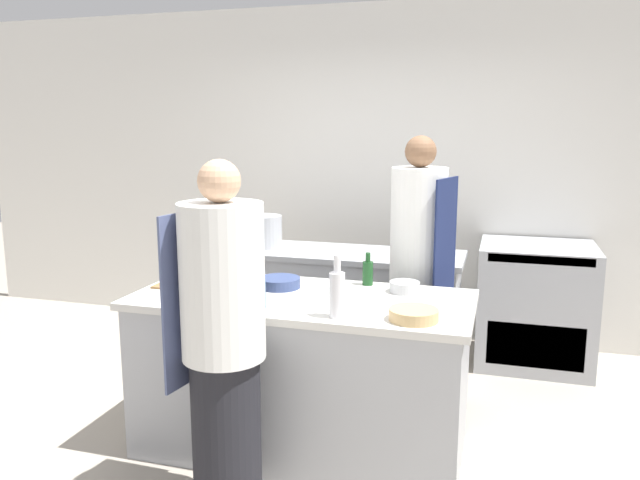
{
  "coord_description": "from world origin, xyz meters",
  "views": [
    {
      "loc": [
        1.03,
        -3.13,
        1.82
      ],
      "look_at": [
        0.0,
        0.35,
        1.14
      ],
      "focal_mm": 35.0,
      "sensor_mm": 36.0,
      "label": 1
    }
  ],
  "objects_px": {
    "chef_at_prep_near": "(223,344)",
    "bowl_wooden_salad": "(414,315)",
    "bottle_vinegar": "(368,272)",
    "bowl_mixing_large": "(280,283)",
    "bottle_wine": "(256,275)",
    "bottle_cooking_oil": "(258,292)",
    "oven_range": "(535,305)",
    "bowl_prep_small": "(205,295)",
    "chef_at_stove": "(418,274)",
    "bottle_olive_oil": "(337,293)",
    "stockpot": "(263,231)",
    "bowl_ceramic_blue": "(405,287)"
  },
  "relations": [
    {
      "from": "chef_at_stove",
      "to": "bowl_wooden_salad",
      "type": "height_order",
      "value": "chef_at_stove"
    },
    {
      "from": "oven_range",
      "to": "bowl_ceramic_blue",
      "type": "relative_size",
      "value": 5.51
    },
    {
      "from": "bottle_vinegar",
      "to": "bowl_mixing_large",
      "type": "xyz_separation_m",
      "value": [
        -0.47,
        -0.2,
        -0.05
      ]
    },
    {
      "from": "bottle_vinegar",
      "to": "bottle_cooking_oil",
      "type": "xyz_separation_m",
      "value": [
        -0.43,
        -0.62,
        0.01
      ]
    },
    {
      "from": "bottle_cooking_oil",
      "to": "bowl_wooden_salad",
      "type": "distance_m",
      "value": 0.79
    },
    {
      "from": "oven_range",
      "to": "bottle_cooking_oil",
      "type": "distance_m",
      "value": 2.52
    },
    {
      "from": "chef_at_prep_near",
      "to": "bowl_wooden_salad",
      "type": "xyz_separation_m",
      "value": [
        0.81,
        0.41,
        0.09
      ]
    },
    {
      "from": "bottle_wine",
      "to": "bowl_mixing_large",
      "type": "xyz_separation_m",
      "value": [
        0.06,
        0.21,
        -0.09
      ]
    },
    {
      "from": "chef_at_stove",
      "to": "stockpot",
      "type": "height_order",
      "value": "chef_at_stove"
    },
    {
      "from": "bowl_wooden_salad",
      "to": "bowl_mixing_large",
      "type": "bearing_deg",
      "value": 154.69
    },
    {
      "from": "bottle_wine",
      "to": "bottle_vinegar",
      "type": "bearing_deg",
      "value": 38.0
    },
    {
      "from": "bottle_vinegar",
      "to": "bowl_mixing_large",
      "type": "height_order",
      "value": "bottle_vinegar"
    },
    {
      "from": "bowl_ceramic_blue",
      "to": "stockpot",
      "type": "xyz_separation_m",
      "value": [
        -1.24,
        0.99,
        0.09
      ]
    },
    {
      "from": "bottle_wine",
      "to": "bowl_prep_small",
      "type": "bearing_deg",
      "value": -143.11
    },
    {
      "from": "bottle_cooking_oil",
      "to": "oven_range",
      "type": "bearing_deg",
      "value": 54.19
    },
    {
      "from": "bowl_mixing_large",
      "to": "stockpot",
      "type": "height_order",
      "value": "stockpot"
    },
    {
      "from": "bowl_mixing_large",
      "to": "bottle_olive_oil",
      "type": "bearing_deg",
      "value": -44.2
    },
    {
      "from": "bottle_vinegar",
      "to": "bowl_mixing_large",
      "type": "relative_size",
      "value": 0.8
    },
    {
      "from": "chef_at_prep_near",
      "to": "bottle_olive_oil",
      "type": "height_order",
      "value": "chef_at_prep_near"
    },
    {
      "from": "bottle_olive_oil",
      "to": "bowl_wooden_salad",
      "type": "distance_m",
      "value": 0.38
    },
    {
      "from": "bowl_prep_small",
      "to": "stockpot",
      "type": "distance_m",
      "value": 1.49
    },
    {
      "from": "bottle_wine",
      "to": "bowl_mixing_large",
      "type": "relative_size",
      "value": 1.27
    },
    {
      "from": "bowl_prep_small",
      "to": "stockpot",
      "type": "xyz_separation_m",
      "value": [
        -0.26,
        1.47,
        0.09
      ]
    },
    {
      "from": "chef_at_prep_near",
      "to": "bottle_cooking_oil",
      "type": "distance_m",
      "value": 0.41
    },
    {
      "from": "chef_at_stove",
      "to": "bowl_mixing_large",
      "type": "distance_m",
      "value": 0.93
    },
    {
      "from": "chef_at_stove",
      "to": "bottle_olive_oil",
      "type": "height_order",
      "value": "chef_at_stove"
    },
    {
      "from": "chef_at_prep_near",
      "to": "bowl_mixing_large",
      "type": "relative_size",
      "value": 6.94
    },
    {
      "from": "bottle_olive_oil",
      "to": "bottle_wine",
      "type": "xyz_separation_m",
      "value": [
        -0.52,
        0.24,
        -0.0
      ]
    },
    {
      "from": "chef_at_stove",
      "to": "bottle_vinegar",
      "type": "bearing_deg",
      "value": -15.2
    },
    {
      "from": "bottle_wine",
      "to": "stockpot",
      "type": "bearing_deg",
      "value": 110.25
    },
    {
      "from": "bottle_wine",
      "to": "bottle_cooking_oil",
      "type": "distance_m",
      "value": 0.23
    },
    {
      "from": "oven_range",
      "to": "stockpot",
      "type": "distance_m",
      "value": 2.15
    },
    {
      "from": "bowl_mixing_large",
      "to": "stockpot",
      "type": "distance_m",
      "value": 1.22
    },
    {
      "from": "oven_range",
      "to": "chef_at_stove",
      "type": "relative_size",
      "value": 0.53
    },
    {
      "from": "bowl_ceramic_blue",
      "to": "stockpot",
      "type": "relative_size",
      "value": 0.57
    },
    {
      "from": "bottle_vinegar",
      "to": "bowl_prep_small",
      "type": "relative_size",
      "value": 0.72
    },
    {
      "from": "chef_at_stove",
      "to": "bowl_ceramic_blue",
      "type": "xyz_separation_m",
      "value": [
        -0.01,
        -0.49,
        0.04
      ]
    },
    {
      "from": "bowl_ceramic_blue",
      "to": "stockpot",
      "type": "distance_m",
      "value": 1.59
    },
    {
      "from": "bowl_wooden_salad",
      "to": "chef_at_stove",
      "type": "bearing_deg",
      "value": 96.61
    },
    {
      "from": "oven_range",
      "to": "bottle_cooking_oil",
      "type": "relative_size",
      "value": 4.24
    },
    {
      "from": "chef_at_stove",
      "to": "bowl_wooden_salad",
      "type": "relative_size",
      "value": 7.33
    },
    {
      "from": "bottle_cooking_oil",
      "to": "bowl_prep_small",
      "type": "height_order",
      "value": "bottle_cooking_oil"
    },
    {
      "from": "bowl_wooden_salad",
      "to": "bottle_wine",
      "type": "bearing_deg",
      "value": 168.53
    },
    {
      "from": "bowl_mixing_large",
      "to": "bowl_wooden_salad",
      "type": "relative_size",
      "value": 1.01
    },
    {
      "from": "oven_range",
      "to": "bowl_prep_small",
      "type": "distance_m",
      "value": 2.68
    },
    {
      "from": "chef_at_prep_near",
      "to": "bottle_vinegar",
      "type": "xyz_separation_m",
      "value": [
        0.45,
        1.0,
        0.14
      ]
    },
    {
      "from": "chef_at_prep_near",
      "to": "bowl_wooden_salad",
      "type": "distance_m",
      "value": 0.91
    },
    {
      "from": "bowl_prep_small",
      "to": "bottle_vinegar",
      "type": "bearing_deg",
      "value": 37.68
    },
    {
      "from": "stockpot",
      "to": "bowl_prep_small",
      "type": "bearing_deg",
      "value": -80.06
    },
    {
      "from": "bottle_wine",
      "to": "bowl_wooden_salad",
      "type": "bearing_deg",
      "value": -11.47
    }
  ]
}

